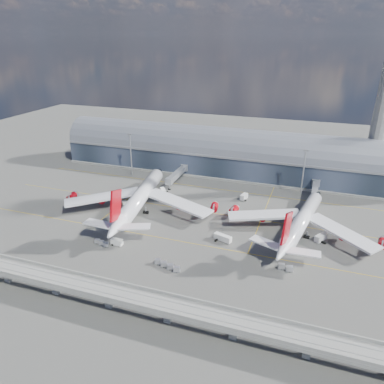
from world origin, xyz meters
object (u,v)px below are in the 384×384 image
(cargo_train_1, at_px, (167,265))
(service_truck_5, at_px, (163,191))
(floodlight_mast_left, at_px, (131,153))
(cargo_train_0, at_px, (102,243))
(floodlight_mast_right, at_px, (303,172))
(service_truck_4, at_px, (244,197))
(airliner_left, at_px, (139,198))
(cargo_train_2, at_px, (286,267))
(service_truck_2, at_px, (223,238))
(airliner_right, at_px, (301,222))
(service_truck_3, at_px, (321,238))
(service_truck_1, at_px, (117,242))
(service_truck_0, at_px, (125,206))

(cargo_train_1, bearing_deg, service_truck_5, 9.47)
(floodlight_mast_left, relative_size, cargo_train_0, 3.47)
(cargo_train_1, bearing_deg, floodlight_mast_right, -41.22)
(service_truck_4, height_order, cargo_train_0, service_truck_4)
(service_truck_5, bearing_deg, airliner_left, -129.69)
(floodlight_mast_right, height_order, cargo_train_2, floodlight_mast_right)
(service_truck_2, height_order, cargo_train_0, service_truck_2)
(cargo_train_0, bearing_deg, airliner_right, -76.97)
(floodlight_mast_left, bearing_deg, cargo_train_0, -70.76)
(airliner_left, bearing_deg, service_truck_3, -9.89)
(airliner_right, relative_size, cargo_train_2, 11.60)
(service_truck_2, height_order, service_truck_4, service_truck_4)
(service_truck_1, xyz_separation_m, service_truck_2, (39.76, 17.62, 0.08))
(floodlight_mast_right, distance_m, service_truck_2, 65.83)
(service_truck_0, height_order, service_truck_2, service_truck_0)
(cargo_train_0, bearing_deg, service_truck_2, -79.58)
(airliner_right, xyz_separation_m, service_truck_3, (8.51, -3.36, -4.22))
(airliner_right, height_order, service_truck_2, airliner_right)
(service_truck_1, relative_size, cargo_train_2, 0.80)
(service_truck_5, bearing_deg, service_truck_0, -148.64)
(floodlight_mast_right, relative_size, airliner_left, 0.32)
(cargo_train_1, bearing_deg, service_truck_2, -44.39)
(airliner_right, bearing_deg, service_truck_1, -144.25)
(service_truck_3, xyz_separation_m, cargo_train_2, (-11.37, -25.99, -0.49))
(cargo_train_2, bearing_deg, service_truck_4, 14.91)
(floodlight_mast_left, relative_size, airliner_left, 0.32)
(service_truck_1, height_order, cargo_train_2, service_truck_1)
(airliner_right, bearing_deg, cargo_train_2, -86.14)
(service_truck_1, xyz_separation_m, cargo_train_1, (25.51, -7.97, -0.38))
(service_truck_1, xyz_separation_m, cargo_train_0, (-6.08, -1.79, -0.53))
(service_truck_1, bearing_deg, service_truck_3, -66.40)
(service_truck_3, xyz_separation_m, cargo_train_1, (-52.65, -39.04, -0.51))
(service_truck_4, bearing_deg, cargo_train_1, -87.35)
(floodlight_mast_right, bearing_deg, service_truck_3, -75.73)
(service_truck_0, relative_size, service_truck_3, 1.09)
(service_truck_0, relative_size, cargo_train_2, 1.18)
(floodlight_mast_right, distance_m, service_truck_5, 74.43)
(service_truck_2, bearing_deg, cargo_train_2, -96.44)
(airliner_left, distance_m, cargo_train_0, 33.92)
(service_truck_1, relative_size, cargo_train_0, 0.65)
(floodlight_mast_left, xyz_separation_m, service_truck_1, (33.40, -76.49, -12.25))
(service_truck_5, distance_m, cargo_train_0, 57.40)
(service_truck_2, xyz_separation_m, service_truck_3, (38.39, 13.45, 0.05))
(airliner_left, relative_size, service_truck_0, 11.28)
(airliner_left, distance_m, airliner_right, 75.27)
(service_truck_5, bearing_deg, service_truck_4, -26.59)
(floodlight_mast_left, bearing_deg, service_truck_3, -22.15)
(floodlight_mast_right, distance_m, cargo_train_0, 107.58)
(service_truck_1, height_order, service_truck_3, service_truck_3)
(service_truck_4, relative_size, cargo_train_1, 0.48)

